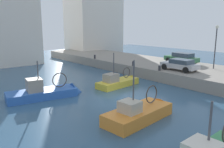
{
  "coord_description": "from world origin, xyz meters",
  "views": [
    {
      "loc": [
        -12.39,
        -13.71,
        6.04
      ],
      "look_at": [
        2.27,
        3.94,
        1.2
      ],
      "focal_mm": 37.29,
      "sensor_mm": 36.0,
      "label": 1
    }
  ],
  "objects_px": {
    "fishing_boat_orange": "(142,117)",
    "mooring_bollard_north": "(95,57)",
    "parked_car_green": "(182,58)",
    "fishing_boat_blue": "(47,96)",
    "parked_car_silver": "(180,64)",
    "mooring_bollard_south": "(160,68)",
    "mooring_bollard_mid": "(133,64)",
    "fishing_boat_yellow": "(120,84)",
    "quay_streetlamp": "(216,40)"
  },
  "relations": [
    {
      "from": "fishing_boat_orange",
      "to": "mooring_bollard_north",
      "type": "xyz_separation_m",
      "value": [
        9.05,
        17.9,
        1.38
      ]
    },
    {
      "from": "fishing_boat_orange",
      "to": "parked_car_green",
      "type": "relative_size",
      "value": 1.37
    },
    {
      "from": "fishing_boat_orange",
      "to": "fishing_boat_blue",
      "type": "distance_m",
      "value": 8.85
    },
    {
      "from": "parked_car_silver",
      "to": "parked_car_green",
      "type": "xyz_separation_m",
      "value": [
        4.43,
        2.76,
        0.05
      ]
    },
    {
      "from": "parked_car_silver",
      "to": "mooring_bollard_south",
      "type": "xyz_separation_m",
      "value": [
        -1.87,
        1.29,
        -0.37
      ]
    },
    {
      "from": "parked_car_green",
      "to": "mooring_bollard_mid",
      "type": "height_order",
      "value": "parked_car_green"
    },
    {
      "from": "mooring_bollard_mid",
      "to": "mooring_bollard_north",
      "type": "distance_m",
      "value": 8.0
    },
    {
      "from": "fishing_boat_orange",
      "to": "mooring_bollard_north",
      "type": "relative_size",
      "value": 10.86
    },
    {
      "from": "fishing_boat_orange",
      "to": "parked_car_silver",
      "type": "xyz_separation_m",
      "value": [
        10.91,
        4.61,
        1.76
      ]
    },
    {
      "from": "parked_car_silver",
      "to": "fishing_boat_yellow",
      "type": "bearing_deg",
      "value": 156.95
    },
    {
      "from": "fishing_boat_orange",
      "to": "mooring_bollard_south",
      "type": "height_order",
      "value": "fishing_boat_orange"
    },
    {
      "from": "fishing_boat_blue",
      "to": "parked_car_green",
      "type": "xyz_separation_m",
      "value": [
        18.13,
        -1.04,
        1.77
      ]
    },
    {
      "from": "parked_car_silver",
      "to": "parked_car_green",
      "type": "height_order",
      "value": "parked_car_green"
    },
    {
      "from": "fishing_boat_blue",
      "to": "fishing_boat_yellow",
      "type": "bearing_deg",
      "value": -8.52
    },
    {
      "from": "fishing_boat_orange",
      "to": "mooring_bollard_mid",
      "type": "height_order",
      "value": "fishing_boat_orange"
    },
    {
      "from": "fishing_boat_blue",
      "to": "quay_streetlamp",
      "type": "height_order",
      "value": "quay_streetlamp"
    },
    {
      "from": "mooring_bollard_mid",
      "to": "quay_streetlamp",
      "type": "bearing_deg",
      "value": -51.69
    },
    {
      "from": "fishing_boat_yellow",
      "to": "fishing_boat_blue",
      "type": "relative_size",
      "value": 0.84
    },
    {
      "from": "mooring_bollard_north",
      "to": "quay_streetlamp",
      "type": "height_order",
      "value": "quay_streetlamp"
    },
    {
      "from": "quay_streetlamp",
      "to": "mooring_bollard_north",
      "type": "bearing_deg",
      "value": 110.45
    },
    {
      "from": "fishing_boat_yellow",
      "to": "quay_streetlamp",
      "type": "bearing_deg",
      "value": -24.24
    },
    {
      "from": "parked_car_green",
      "to": "mooring_bollard_north",
      "type": "xyz_separation_m",
      "value": [
        -6.29,
        10.53,
        -0.42
      ]
    },
    {
      "from": "fishing_boat_yellow",
      "to": "fishing_boat_orange",
      "type": "bearing_deg",
      "value": -122.17
    },
    {
      "from": "fishing_boat_orange",
      "to": "quay_streetlamp",
      "type": "distance_m",
      "value": 15.58
    },
    {
      "from": "parked_car_silver",
      "to": "mooring_bollard_north",
      "type": "distance_m",
      "value": 13.43
    },
    {
      "from": "fishing_boat_yellow",
      "to": "mooring_bollard_mid",
      "type": "bearing_deg",
      "value": 30.24
    },
    {
      "from": "parked_car_green",
      "to": "mooring_bollard_north",
      "type": "distance_m",
      "value": 12.28
    },
    {
      "from": "fishing_boat_blue",
      "to": "fishing_boat_orange",
      "type": "bearing_deg",
      "value": -71.62
    },
    {
      "from": "fishing_boat_blue",
      "to": "parked_car_green",
      "type": "height_order",
      "value": "fishing_boat_blue"
    },
    {
      "from": "fishing_boat_orange",
      "to": "parked_car_silver",
      "type": "relative_size",
      "value": 1.51
    },
    {
      "from": "parked_car_green",
      "to": "mooring_bollard_north",
      "type": "relative_size",
      "value": 7.92
    },
    {
      "from": "fishing_boat_blue",
      "to": "mooring_bollard_south",
      "type": "xyz_separation_m",
      "value": [
        11.84,
        -2.51,
        1.35
      ]
    },
    {
      "from": "fishing_boat_orange",
      "to": "fishing_boat_blue",
      "type": "bearing_deg",
      "value": 108.38
    },
    {
      "from": "parked_car_green",
      "to": "mooring_bollard_south",
      "type": "height_order",
      "value": "parked_car_green"
    },
    {
      "from": "parked_car_silver",
      "to": "mooring_bollard_north",
      "type": "relative_size",
      "value": 7.2
    },
    {
      "from": "mooring_bollard_mid",
      "to": "mooring_bollard_north",
      "type": "height_order",
      "value": "same"
    },
    {
      "from": "mooring_bollard_north",
      "to": "quay_streetlamp",
      "type": "bearing_deg",
      "value": -69.55
    },
    {
      "from": "mooring_bollard_north",
      "to": "mooring_bollard_mid",
      "type": "bearing_deg",
      "value": -90.0
    },
    {
      "from": "fishing_boat_yellow",
      "to": "mooring_bollard_north",
      "type": "relative_size",
      "value": 10.18
    },
    {
      "from": "fishing_boat_yellow",
      "to": "quay_streetlamp",
      "type": "relative_size",
      "value": 1.16
    },
    {
      "from": "fishing_boat_yellow",
      "to": "mooring_bollard_south",
      "type": "distance_m",
      "value": 4.87
    },
    {
      "from": "fishing_boat_blue",
      "to": "mooring_bollard_north",
      "type": "xyz_separation_m",
      "value": [
        11.84,
        9.49,
        1.35
      ]
    },
    {
      "from": "mooring_bollard_south",
      "to": "mooring_bollard_mid",
      "type": "xyz_separation_m",
      "value": [
        0.0,
        4.0,
        0.0
      ]
    },
    {
      "from": "fishing_boat_orange",
      "to": "mooring_bollard_south",
      "type": "bearing_deg",
      "value": 33.09
    },
    {
      "from": "parked_car_silver",
      "to": "quay_streetlamp",
      "type": "distance_m",
      "value": 4.96
    },
    {
      "from": "mooring_bollard_south",
      "to": "mooring_bollard_north",
      "type": "relative_size",
      "value": 1.0
    },
    {
      "from": "parked_car_silver",
      "to": "fishing_boat_blue",
      "type": "bearing_deg",
      "value": 164.52
    },
    {
      "from": "fishing_boat_orange",
      "to": "fishing_boat_yellow",
      "type": "xyz_separation_m",
      "value": [
        4.59,
        7.3,
        0.03
      ]
    },
    {
      "from": "fishing_boat_blue",
      "to": "parked_car_silver",
      "type": "xyz_separation_m",
      "value": [
        13.71,
        -3.8,
        1.72
      ]
    },
    {
      "from": "mooring_bollard_mid",
      "to": "quay_streetlamp",
      "type": "height_order",
      "value": "quay_streetlamp"
    }
  ]
}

